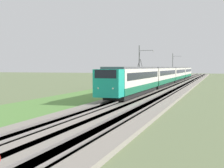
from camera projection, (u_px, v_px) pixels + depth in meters
ballast_main at (155, 89)px, 54.08m from camera, size 240.00×4.40×0.30m
ballast_adjacent at (177, 90)px, 52.85m from camera, size 240.00×4.40×0.30m
track_main at (155, 89)px, 54.08m from camera, size 240.00×1.57×0.45m
track_adjacent at (177, 90)px, 52.85m from camera, size 240.00×1.57×0.45m
grass_verge at (120, 89)px, 56.10m from camera, size 240.00×8.79×0.12m
passenger_train at (170, 74)px, 70.61m from camera, size 84.76×2.83×5.13m
catenary_mast_mid at (140, 67)px, 53.84m from camera, size 0.22×2.56×7.77m
catenary_mast_far at (173, 66)px, 93.32m from camera, size 0.22×2.56×8.17m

